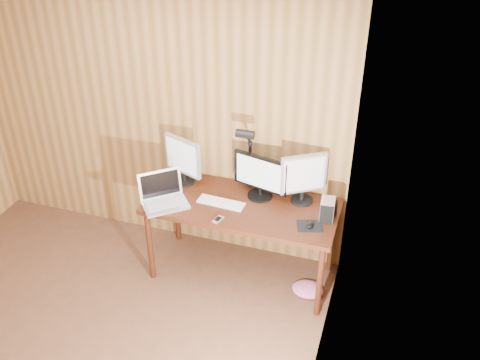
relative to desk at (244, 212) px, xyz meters
The scene contains 14 objects.
room_shell 2.04m from the desk, 118.65° to the right, with size 4.00×4.00×4.00m.
desk is the anchor object (origin of this frame).
monitor_center 0.35m from the desk, 39.37° to the left, with size 0.49×0.21×0.39m.
monitor_left 0.70m from the desk, behind, with size 0.37×0.18×0.43m.
monitor_right 0.60m from the desk, 15.20° to the left, with size 0.35×0.24×0.44m.
laptop 0.70m from the desk, 159.12° to the right, with size 0.46×0.45×0.26m.
keyboard 0.24m from the desk, 146.53° to the right, with size 0.40×0.14×0.02m.
mousepad 0.64m from the desk, 18.32° to the right, with size 0.20×0.16×0.00m, color black.
mouse 0.65m from the desk, 18.32° to the right, with size 0.07×0.10×0.04m, color black.
hard_drive 0.74m from the desk, ahead, with size 0.12×0.17×0.17m.
phone 0.38m from the desk, 108.68° to the right, with size 0.08×0.11×0.01m.
speaker 0.77m from the desk, ahead, with size 0.06×0.06×0.13m, color black.
desk_lamp 0.55m from the desk, 98.99° to the left, with size 0.15×0.21×0.65m.
fabric_pile 0.87m from the desk, 13.50° to the right, with size 0.27×0.22×0.09m, color #D0648E, non-canonical shape.
Camera 1 is at (2.03, -1.86, 3.28)m, focal length 40.00 mm.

